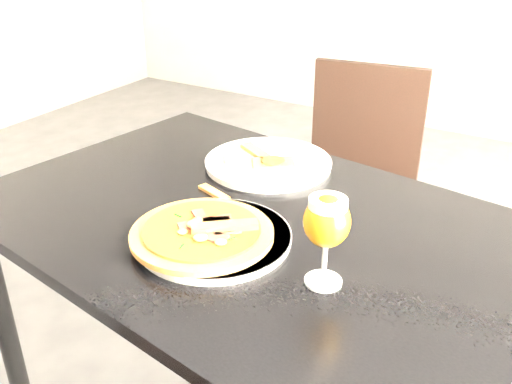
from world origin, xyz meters
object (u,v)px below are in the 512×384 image
Objects in this scene: pizza at (203,232)px; dining_table at (248,251)px; beer_glass at (327,222)px; chair_far at (354,185)px.

dining_table is at bearing 82.89° from pizza.
beer_glass is at bearing 0.53° from pizza.
pizza is at bearing -88.22° from dining_table.
beer_glass is (0.29, -0.92, 0.39)m from chair_far.
pizza is (0.03, -0.92, 0.29)m from chair_far.
pizza reaches higher than dining_table.
chair_far reaches higher than pizza.
chair_far is at bearing 91.76° from pizza.
dining_table is 0.35m from beer_glass.
beer_glass reaches higher than chair_far.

